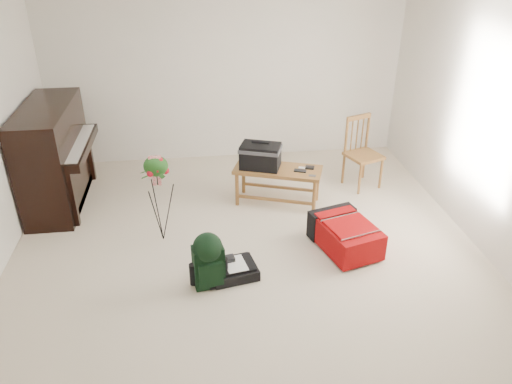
{
  "coord_description": "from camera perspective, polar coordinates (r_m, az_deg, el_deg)",
  "views": [
    {
      "loc": [
        -0.47,
        -4.18,
        3.12
      ],
      "look_at": [
        0.11,
        0.35,
        0.64
      ],
      "focal_mm": 35.0,
      "sensor_mm": 36.0,
      "label": 1
    }
  ],
  "objects": [
    {
      "name": "wall_right",
      "position": [
        5.46,
        26.32,
        5.39
      ],
      "size": [
        0.04,
        5.5,
        2.5
      ],
      "primitive_type": "cube",
      "color": "silver",
      "rests_on": "floor"
    },
    {
      "name": "black_duffel",
      "position": [
        5.04,
        -2.63,
        -8.81
      ],
      "size": [
        0.51,
        0.44,
        0.19
      ],
      "rotation": [
        0.0,
        0.0,
        0.19
      ],
      "color": "black",
      "rests_on": "floor"
    },
    {
      "name": "red_suitcase",
      "position": [
        5.49,
        10.03,
        -4.53
      ],
      "size": [
        0.7,
        0.88,
        0.33
      ],
      "rotation": [
        0.0,
        0.0,
        0.28
      ],
      "color": "#A20906",
      "rests_on": "floor"
    },
    {
      "name": "floor",
      "position": [
        5.24,
        -0.76,
        -8.09
      ],
      "size": [
        5.0,
        5.5,
        0.01
      ],
      "primitive_type": "cube",
      "color": "beige",
      "rests_on": "ground"
    },
    {
      "name": "green_backpack",
      "position": [
        4.79,
        -5.49,
        -7.51
      ],
      "size": [
        0.32,
        0.29,
        0.58
      ],
      "rotation": [
        0.0,
        0.0,
        0.17
      ],
      "color": "black",
      "rests_on": "floor"
    },
    {
      "name": "ceiling",
      "position": [
        4.26,
        -0.99,
        20.07
      ],
      "size": [
        5.0,
        5.5,
        0.01
      ],
      "primitive_type": "cube",
      "color": "white",
      "rests_on": "wall_back"
    },
    {
      "name": "piano",
      "position": [
        6.54,
        -21.96,
        3.62
      ],
      "size": [
        0.71,
        1.5,
        1.25
      ],
      "color": "black",
      "rests_on": "floor"
    },
    {
      "name": "wall_back",
      "position": [
        7.2,
        -3.43,
        13.34
      ],
      "size": [
        5.0,
        0.04,
        2.5
      ],
      "primitive_type": "cube",
      "color": "silver",
      "rests_on": "floor"
    },
    {
      "name": "flower_stand",
      "position": [
        5.44,
        -11.0,
        -0.8
      ],
      "size": [
        0.34,
        0.34,
        1.05
      ],
      "rotation": [
        0.0,
        0.0,
        -0.04
      ],
      "color": "black",
      "rests_on": "floor"
    },
    {
      "name": "bench",
      "position": [
        6.02,
        1.16,
        3.46
      ],
      "size": [
        1.14,
        0.76,
        0.82
      ],
      "rotation": [
        0.0,
        0.0,
        -0.35
      ],
      "color": "#8F5D2F",
      "rests_on": "floor"
    },
    {
      "name": "dining_chair",
      "position": [
        6.7,
        12.13,
        4.36
      ],
      "size": [
        0.53,
        0.53,
        0.94
      ],
      "rotation": [
        0.0,
        0.0,
        0.36
      ],
      "color": "#8F5D2F",
      "rests_on": "floor"
    }
  ]
}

